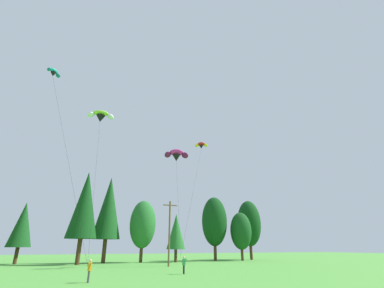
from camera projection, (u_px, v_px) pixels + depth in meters
name	position (u px, v px, depth m)	size (l,w,h in m)	color
treeline_tree_d	(23.00, 224.00, 46.01)	(3.75, 3.75, 9.79)	#472D19
treeline_tree_e	(85.00, 204.00, 45.86)	(4.85, 4.85, 14.78)	#472D19
treeline_tree_f	(109.00, 207.00, 50.39)	(4.89, 4.89, 14.94)	#472D19
treeline_tree_g	(143.00, 224.00, 51.28)	(4.73, 4.73, 10.85)	#472D19
treeline_tree_h	(176.00, 232.00, 51.52)	(3.46, 3.46, 8.44)	#472D19
treeline_tree_i	(214.00, 221.00, 57.88)	(5.20, 5.20, 12.61)	#472D19
treeline_tree_j	(241.00, 231.00, 57.50)	(4.35, 4.35, 9.45)	#472D19
treeline_tree_k	(249.00, 223.00, 62.40)	(5.20, 5.20, 12.58)	#472D19
utility_pole	(169.00, 231.00, 40.60)	(2.20, 0.26, 9.12)	brown
kite_flyer_near	(89.00, 269.00, 21.74)	(0.28, 0.58, 1.69)	#4C4C51
kite_flyer_mid	(184.00, 264.00, 28.50)	(0.59, 0.62, 1.69)	black
parafoil_kite_high_lime_white	(101.00, 116.00, 39.74)	(3.94, 13.82, 19.94)	#93D633
parafoil_kite_mid_magenta	(176.00, 155.00, 42.87)	(4.55, 10.60, 15.34)	#D12893
parafoil_kite_far_teal	(54.00, 73.00, 34.61)	(7.14, 9.62, 22.46)	teal
parafoil_kite_low_red_yellow	(201.00, 145.00, 46.65)	(8.59, 11.64, 17.66)	red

